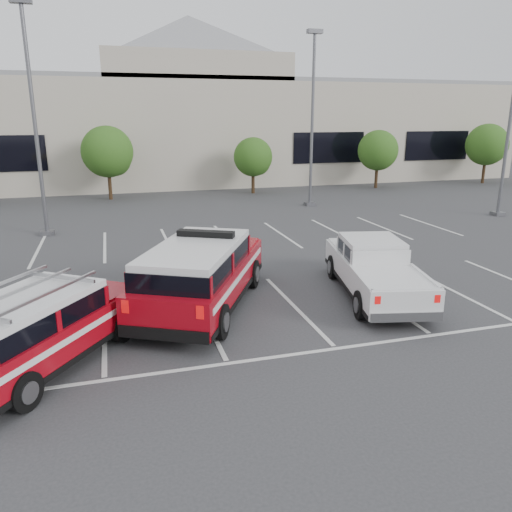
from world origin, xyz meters
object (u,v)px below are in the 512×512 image
Objects in this scene: tree_right at (379,152)px; white_pickup at (374,274)px; light_pole_mid at (312,120)px; fire_chief_suv at (202,279)px; tree_mid_right at (254,158)px; ladder_suv at (40,334)px; convention_building at (168,125)px; light_pole_right at (510,121)px; tree_far_right at (487,146)px; tree_mid_left at (109,154)px; light_pole_left at (35,122)px.

tree_right reaches higher than white_pickup.
fire_chief_suv is at bearing -122.18° from light_pole_mid.
ladder_suv is at bearing -116.32° from tree_mid_right.
convention_building is 15.04× the size of tree_mid_right.
light_pole_right reaches higher than fire_chief_suv.
light_pole_mid is at bearing 85.41° from fire_chief_suv.
light_pole_right is at bearing 54.14° from fire_chief_suv.
white_pickup is at bearing 23.27° from fire_chief_suv.
convention_building is 26.83m from tree_far_right.
white_pickup is (2.55, -31.58, -4.03)m from convention_building.
tree_mid_right reaches higher than fire_chief_suv.
tree_far_right is at bearing 0.00° from tree_mid_left.
white_pickup is (7.64, -21.76, -2.35)m from tree_mid_left.
light_pole_left is (-33.09, -10.05, 2.14)m from tree_far_right.
light_pole_right is (15.82, -21.86, 0.47)m from convention_building.
fire_chief_suv is 5.38m from white_pickup.
tree_mid_left is at bearing 150.05° from light_pole_right.
tree_mid_left is 0.73× the size of fire_chief_suv.
light_pole_left is at bearing 142.97° from fire_chief_suv.
convention_building is 12.38× the size of tree_mid_left.
tree_far_right is at bearing 52.96° from light_pole_right.
light_pole_left is at bearing -165.07° from light_pole_mid.
light_pole_mid reaches higher than tree_far_right.
light_pole_right reaches higher than white_pickup.
white_pickup is (-2.36, -21.76, -1.81)m from tree_mid_right.
tree_mid_right is at bearing 132.17° from light_pole_right.
light_pole_right is 1.73× the size of white_pickup.
light_pole_mid is 22.90m from ladder_suv.
light_pole_left is 16.51m from white_pickup.
ladder_suv reaches higher than white_pickup.
convention_building is at bearing 107.21° from white_pickup.
light_pole_left reaches higher than fire_chief_suv.
tree_far_right is 0.73× the size of fire_chief_suv.
convention_building is at bearing 125.89° from light_pole_right.
light_pole_right reaches higher than tree_far_right.
tree_mid_left reaches higher than ladder_suv.
convention_building reaches higher than light_pole_mid.
white_pickup is 9.67m from ladder_suv.
tree_mid_left is at bearing -117.40° from convention_building.
light_pole_mid is at bearing 87.39° from white_pickup.
light_pole_right is at bearing -85.69° from tree_right.
light_pole_left is at bearing 175.24° from light_pole_right.
light_pole_right reaches higher than ladder_suv.
tree_mid_right is at bearing 99.11° from ladder_suv.
ladder_suv is at bearing -152.53° from light_pole_right.
light_pole_left is at bearing -163.11° from tree_far_right.
ladder_suv is (-1.80, -23.85, -2.25)m from tree_mid_left.
tree_right is 12.32m from light_pole_right.
white_pickup is (-22.36, -21.76, -2.35)m from tree_far_right.
tree_mid_right is 10.00m from tree_right.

